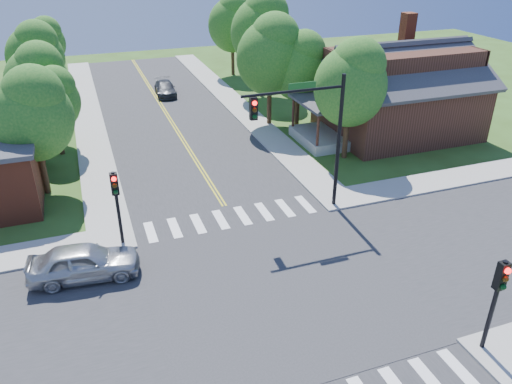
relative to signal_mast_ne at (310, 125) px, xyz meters
name	(u,v)px	position (x,y,z in m)	size (l,w,h in m)	color
ground	(276,289)	(-3.91, -5.59, -4.85)	(100.00, 100.00, 0.00)	#324E18
road_ns	(276,289)	(-3.91, -5.59, -4.83)	(10.00, 90.00, 0.04)	#2D2D30
road_ew	(276,289)	(-3.91, -5.59, -4.83)	(90.00, 10.00, 0.04)	#2D2D30
intersection_patch	(276,289)	(-3.91, -5.59, -4.85)	(10.20, 10.20, 0.06)	#2D2D30
sidewalk_ne	(389,123)	(11.90, 10.23, -4.78)	(40.00, 40.00, 0.14)	#9E9B93
crosswalk_north	(232,217)	(-3.91, 0.61, -4.80)	(8.85, 2.00, 0.01)	white
centerline	(276,288)	(-3.91, -5.59, -4.80)	(0.30, 90.00, 0.01)	gold
signal_mast_ne	(310,125)	(0.00, 0.00, 0.00)	(5.30, 0.42, 7.20)	black
signal_pole_se	(498,290)	(1.69, -11.21, -2.19)	(0.34, 0.42, 3.80)	black
signal_pole_nw	(116,195)	(-9.51, -0.01, -2.19)	(0.34, 0.42, 3.80)	black
house_ne	(399,88)	(11.19, 8.65, -1.52)	(13.05, 8.80, 7.11)	#371D13
tree_e_a	(352,81)	(5.54, 5.64, 0.26)	(4.59, 4.36, 7.80)	#382314
tree_e_b	(300,64)	(5.07, 12.33, -0.14)	(4.23, 4.02, 7.20)	#382314
tree_e_c	(263,28)	(5.30, 20.71, 1.13)	(5.36, 5.10, 9.12)	#382314
tree_e_d	(233,21)	(5.20, 28.96, 0.51)	(4.81, 4.57, 8.18)	#382314
tree_w_a	(33,112)	(-12.83, 6.92, -0.06)	(4.30, 4.09, 7.32)	#382314
tree_w_b	(38,78)	(-12.76, 14.86, -0.20)	(4.18, 3.97, 7.11)	#382314
tree_w_c	(36,53)	(-13.07, 21.94, 0.03)	(4.38, 4.16, 7.45)	#382314
tree_w_d	(45,40)	(-12.64, 31.57, -0.65)	(3.78, 3.59, 6.42)	#382314
tree_house	(271,53)	(3.17, 13.24, 0.64)	(4.93, 4.68, 8.37)	#382314
tree_bldg	(53,97)	(-11.99, 12.61, -0.96)	(3.49, 3.32, 5.94)	#382314
car_silver	(84,263)	(-11.29, -2.09, -4.07)	(4.77, 2.33, 1.57)	#B4B7BC
car_dgrey	(165,89)	(-2.96, 23.87, -4.24)	(1.97, 4.29, 1.22)	#34363A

